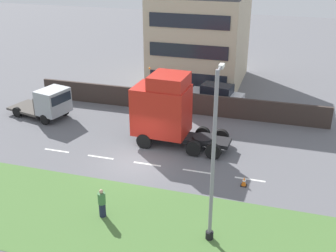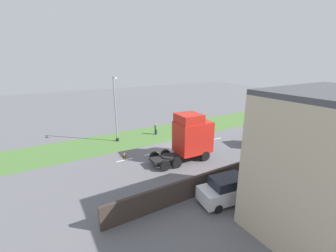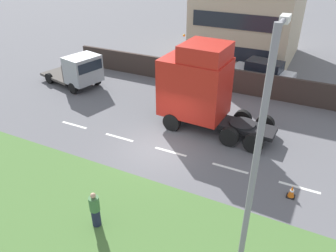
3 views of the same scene
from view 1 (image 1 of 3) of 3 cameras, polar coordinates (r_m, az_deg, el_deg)
ground_plane at (r=26.77m, az=-4.25°, el=-4.95°), size 120.00×120.00×0.00m
grass_verge at (r=22.15m, az=-9.84°, el=-12.09°), size 7.00×44.00×0.01m
lane_markings at (r=26.55m, az=-2.83°, el=-5.17°), size 0.16×14.60×0.00m
boundary_wall at (r=34.19m, az=1.04°, el=3.29°), size 0.25×24.00×1.70m
building_block at (r=40.98m, az=4.45°, el=11.83°), size 9.64×8.13×9.78m
lorry_cab at (r=28.18m, az=-0.42°, el=2.23°), size 2.91×6.69×5.09m
flatbed_truck at (r=33.91m, az=-15.80°, el=3.03°), size 3.41×5.41×2.49m
parked_car at (r=35.15m, az=6.50°, el=3.97°), size 2.48×4.71×2.03m
lamp_post at (r=18.55m, az=6.11°, el=-5.70°), size 1.30×0.37×8.24m
pedestrian at (r=21.75m, az=-8.93°, el=-10.32°), size 0.39×0.39×1.58m
traffic_cone_lead at (r=24.58m, az=10.25°, el=-7.39°), size 0.36×0.36×0.58m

